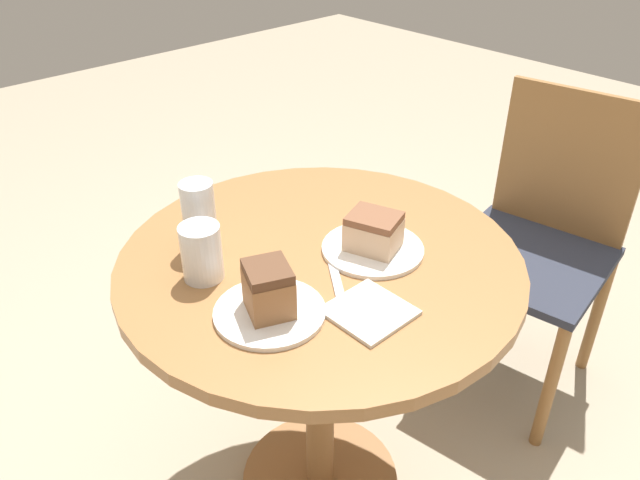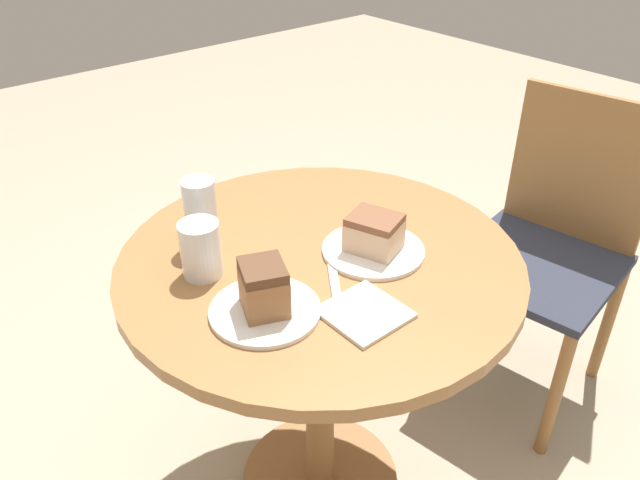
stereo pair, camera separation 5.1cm
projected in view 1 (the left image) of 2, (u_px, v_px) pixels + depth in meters
name	position (u px, v px, depth m)	size (l,w,h in m)	color
table	(320.00, 316.00, 1.42)	(0.86, 0.86, 0.75)	#9E6B3D
chair	(538.00, 241.00, 1.87)	(0.50, 0.51, 0.92)	olive
plate_near	(373.00, 249.00, 1.34)	(0.22, 0.22, 0.01)	white
plate_far	(270.00, 312.00, 1.16)	(0.21, 0.21, 0.01)	white
cake_slice_near	(374.00, 231.00, 1.32)	(0.13, 0.12, 0.08)	beige
cake_slice_far	(268.00, 289.00, 1.13)	(0.11, 0.11, 0.10)	#9E6B42
glass_lemonade	(202.00, 255.00, 1.24)	(0.08, 0.08, 0.12)	silver
glass_water	(200.00, 220.00, 1.32)	(0.07, 0.07, 0.16)	silver
napkin_stack	(369.00, 311.00, 1.16)	(0.14, 0.14, 0.01)	silver
fork	(336.00, 279.00, 1.25)	(0.15, 0.11, 0.00)	silver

